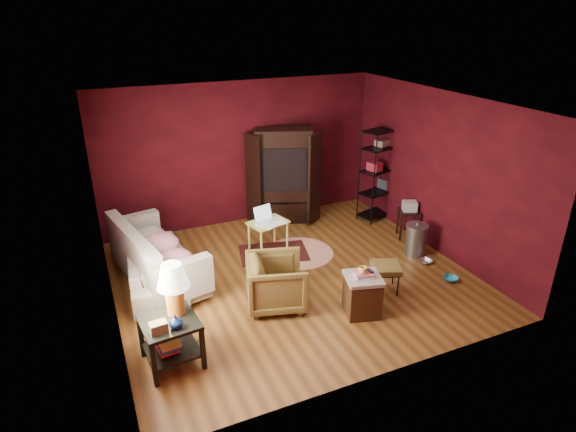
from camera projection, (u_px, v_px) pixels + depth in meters
name	position (u px, v px, depth m)	size (l,w,h in m)	color
room	(291.00, 197.00, 7.27)	(5.54, 5.04, 2.84)	brown
sofa	(154.00, 261.00, 7.52)	(2.02, 0.59, 0.79)	gray
armchair	(276.00, 280.00, 6.95)	(0.82, 0.77, 0.84)	black
pet_bowl_steel	(426.00, 257.00, 8.23)	(0.23, 0.06, 0.23)	silver
pet_bowl_turquoise	(452.00, 275.00, 7.69)	(0.23, 0.07, 0.23)	#289DBD
vase	(176.00, 322.00, 5.57)	(0.16, 0.17, 0.16)	#0E1D46
mug	(363.00, 269.00, 6.62)	(0.12, 0.10, 0.12)	#DCCA6B
side_table	(172.00, 305.00, 5.75)	(0.72, 0.72, 1.30)	black
sofa_cushions	(154.00, 259.00, 7.50)	(1.29, 2.30, 0.91)	gray
hamper	(362.00, 294.00, 6.81)	(0.60, 0.60, 0.69)	#482710
footstool	(386.00, 269.00, 7.34)	(0.56, 0.56, 0.44)	black
rug_round	(299.00, 253.00, 8.60)	(1.35, 1.35, 0.01)	beige
rug_oriental	(274.00, 253.00, 8.58)	(1.34, 1.05, 0.01)	#4C1414
laptop_desk	(268.00, 225.00, 8.51)	(0.76, 0.65, 0.82)	#EAF871
tv_armoire	(283.00, 173.00, 9.57)	(1.40, 1.10, 1.90)	black
wire_shelving	(381.00, 170.00, 9.69)	(0.99, 0.64, 1.86)	black
small_stand	(409.00, 211.00, 8.98)	(0.48, 0.48, 0.73)	black
trash_can	(416.00, 240.00, 8.44)	(0.48, 0.48, 0.62)	gray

